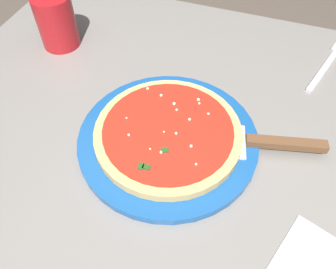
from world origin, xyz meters
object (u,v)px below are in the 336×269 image
serving_plate (168,139)px  fork (328,63)px  pizza (168,133)px  pizza_server (261,142)px  cup_tall_drink (56,21)px

serving_plate → fork: 0.39m
pizza → fork: 0.39m
serving_plate → pizza_server: bearing=13.5°
pizza → fork: bearing=51.1°
serving_plate → pizza: size_ratio=1.24×
serving_plate → pizza: pizza is taller
serving_plate → cup_tall_drink: (-0.31, 0.18, 0.05)m
pizza_server → fork: pizza_server is taller
serving_plate → pizza_server: size_ratio=1.35×
serving_plate → pizza_server: pizza_server is taller
serving_plate → fork: size_ratio=1.66×
pizza → cup_tall_drink: bearing=149.7°
pizza_server → cup_tall_drink: (-0.46, 0.15, 0.04)m
cup_tall_drink → fork: cup_tall_drink is taller
cup_tall_drink → pizza_server: bearing=-17.6°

